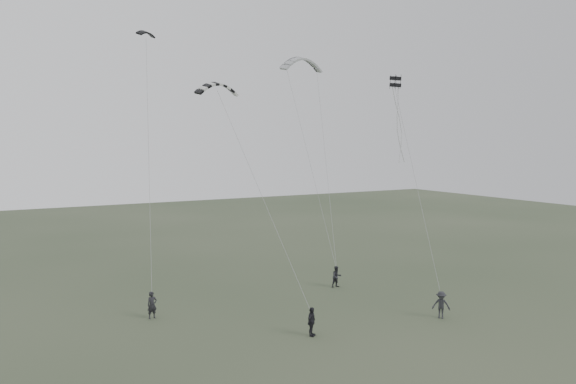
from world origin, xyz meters
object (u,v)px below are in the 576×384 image
flyer_left (152,305)px  kite_pale_large (302,59)px  kite_striped (217,84)px  flyer_far (441,305)px  kite_box (395,82)px  kite_dark_small (146,32)px  flyer_center (312,322)px  flyer_right (337,277)px

flyer_left → kite_pale_large: size_ratio=0.42×
flyer_left → kite_striped: size_ratio=0.59×
flyer_left → flyer_far: flyer_far is taller
kite_box → kite_dark_small: bearing=131.7°
kite_dark_small → kite_pale_large: kite_pale_large is taller
kite_striped → flyer_center: bearing=-77.1°
flyer_left → flyer_far: bearing=-36.0°
flyer_center → kite_striped: kite_striped is taller
flyer_right → kite_striped: (-9.29, -0.35, 13.36)m
flyer_far → kite_dark_small: bearing=176.7°
flyer_right → kite_dark_small: size_ratio=1.05×
flyer_left → flyer_far: size_ratio=0.99×
kite_pale_large → flyer_right: bearing=-105.6°
flyer_right → kite_box: kite_box is taller
flyer_left → kite_box: kite_box is taller
flyer_right → kite_dark_small: kite_dark_small is taller
kite_pale_large → kite_dark_small: bearing=-173.8°
flyer_left → kite_pale_large: kite_pale_large is taller
kite_pale_large → kite_box: bearing=-91.7°
flyer_right → kite_box: size_ratio=2.29×
flyer_left → kite_dark_small: bearing=67.9°
flyer_right → flyer_far: flyer_far is taller
flyer_center → kite_striped: bearing=69.1°
flyer_left → flyer_center: bearing=-54.3°
flyer_right → flyer_center: (-7.02, -7.91, 0.02)m
flyer_center → kite_box: kite_box is taller
kite_dark_small → flyer_left: bearing=-137.7°
kite_pale_large → kite_striped: (-11.18, -8.55, -3.42)m
flyer_right → kite_dark_small: 21.88m
kite_box → flyer_right: bearing=105.8°
kite_dark_small → kite_striped: (2.63, -6.38, -3.96)m
flyer_far → kite_dark_small: kite_dark_small is taller
kite_pale_large → kite_box: kite_pale_large is taller
flyer_far → kite_pale_large: 24.04m
flyer_center → kite_dark_small: size_ratio=1.07×
flyer_left → kite_box: 21.17m
kite_striped → kite_dark_small: bearing=108.5°
kite_pale_large → kite_striped: size_ratio=1.40×
flyer_right → flyer_far: (1.40, -9.05, 0.04)m
flyer_far → kite_box: size_ratio=2.40×
flyer_center → kite_dark_small: (-4.91, 13.94, 17.30)m
flyer_center → flyer_far: (8.42, -1.14, 0.02)m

